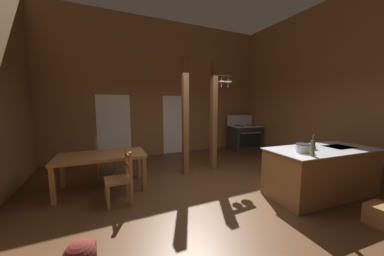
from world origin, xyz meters
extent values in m
cube|color=#4C301C|center=(0.00, 0.00, -0.05)|extent=(8.16, 7.67, 0.10)
cube|color=brown|center=(0.00, 3.51, 2.27)|extent=(8.16, 0.14, 4.55)
cube|color=brown|center=(3.75, 0.00, 2.27)|extent=(0.14, 7.67, 4.55)
cube|color=white|center=(-1.66, 3.43, 1.02)|extent=(1.00, 0.01, 2.05)
cube|color=white|center=(0.37, 3.43, 1.02)|extent=(0.84, 0.01, 2.05)
cube|color=olive|center=(1.83, -0.90, 0.45)|extent=(2.16, 1.05, 0.90)
cube|color=#B7BABF|center=(1.83, -0.90, 0.91)|extent=(2.22, 1.11, 0.02)
cube|color=black|center=(2.30, -0.93, 0.91)|extent=(0.55, 0.44, 0.00)
cube|color=black|center=(1.86, -0.47, 0.05)|extent=(1.99, 0.18, 0.10)
cube|color=#282828|center=(3.02, 2.81, 0.45)|extent=(1.16, 0.85, 0.90)
cube|color=black|center=(2.99, 2.43, 0.42)|extent=(0.93, 0.09, 0.52)
cylinder|color=#B7BABF|center=(2.99, 2.41, 0.70)|extent=(0.82, 0.09, 0.02)
cube|color=#B7BABF|center=(3.02, 2.81, 0.92)|extent=(1.20, 0.89, 0.03)
cube|color=#B7BABF|center=(3.05, 3.17, 1.12)|extent=(1.14, 0.14, 0.40)
cylinder|color=black|center=(3.25, 2.64, 0.94)|extent=(0.22, 0.22, 0.01)
cylinder|color=black|center=(2.76, 2.68, 0.94)|extent=(0.22, 0.22, 0.01)
cylinder|color=black|center=(3.28, 2.95, 0.94)|extent=(0.22, 0.22, 0.01)
cylinder|color=black|center=(2.79, 2.99, 0.94)|extent=(0.22, 0.22, 0.01)
cylinder|color=black|center=(3.31, 2.39, 0.82)|extent=(0.05, 0.03, 0.04)
cylinder|color=black|center=(3.10, 2.41, 0.82)|extent=(0.05, 0.03, 0.04)
cylinder|color=black|center=(2.88, 2.43, 0.82)|extent=(0.05, 0.03, 0.04)
cylinder|color=black|center=(2.66, 2.44, 0.82)|extent=(0.05, 0.03, 0.04)
cube|color=brown|center=(0.73, 1.33, 1.45)|extent=(0.15, 0.15, 2.90)
cube|color=brown|center=(0.98, 1.34, 2.55)|extent=(0.64, 0.11, 0.06)
cylinder|color=#B7BABF|center=(0.96, 1.34, 2.46)|extent=(0.01, 0.01, 0.17)
cylinder|color=#B7BABF|center=(0.96, 1.34, 2.36)|extent=(0.19, 0.19, 0.04)
cylinder|color=#B7BABF|center=(0.96, 1.34, 2.28)|extent=(0.02, 0.02, 0.14)
cylinder|color=#B7BABF|center=(1.18, 1.36, 2.47)|extent=(0.01, 0.01, 0.17)
cylinder|color=#B7BABF|center=(1.18, 1.36, 2.36)|extent=(0.22, 0.22, 0.04)
cylinder|color=#B7BABF|center=(1.18, 1.36, 2.28)|extent=(0.02, 0.02, 0.14)
cube|color=brown|center=(-0.13, 1.25, 1.45)|extent=(0.14, 0.14, 2.90)
cube|color=olive|center=(1.65, -1.90, 0.28)|extent=(0.37, 0.29, 0.04)
cube|color=olive|center=(1.49, -1.90, 0.13)|extent=(0.05, 0.28, 0.26)
cube|color=olive|center=(1.65, -1.90, 0.14)|extent=(0.33, 0.29, 0.03)
cube|color=olive|center=(-2.04, 1.14, 0.71)|extent=(1.73, 0.97, 0.06)
cube|color=olive|center=(-2.81, 1.56, 0.34)|extent=(0.08, 0.08, 0.68)
cube|color=olive|center=(-1.23, 1.50, 0.34)|extent=(0.08, 0.08, 0.68)
cube|color=olive|center=(-2.84, 0.78, 0.34)|extent=(0.08, 0.08, 0.68)
cube|color=olive|center=(-1.27, 0.72, 0.34)|extent=(0.08, 0.08, 0.68)
cube|color=olive|center=(-1.80, 0.39, 0.43)|extent=(0.47, 0.47, 0.04)
cube|color=olive|center=(-1.97, 0.18, 0.21)|extent=(0.05, 0.05, 0.41)
cube|color=olive|center=(-2.00, 0.56, 0.21)|extent=(0.05, 0.05, 0.41)
cube|color=olive|center=(-1.59, 0.21, 0.47)|extent=(0.05, 0.05, 0.95)
cube|color=olive|center=(-1.62, 0.59, 0.47)|extent=(0.05, 0.05, 0.95)
cube|color=olive|center=(-1.61, 0.40, 0.84)|extent=(0.06, 0.38, 0.07)
cube|color=olive|center=(-1.61, 0.40, 0.65)|extent=(0.06, 0.38, 0.07)
cube|color=olive|center=(-1.96, 2.10, 0.43)|extent=(0.45, 0.45, 0.04)
cube|color=olive|center=(-1.77, 2.29, 0.21)|extent=(0.05, 0.05, 0.41)
cube|color=olive|center=(-1.76, 1.91, 0.21)|extent=(0.05, 0.05, 0.41)
cube|color=olive|center=(-2.15, 2.28, 0.47)|extent=(0.05, 0.05, 0.95)
cube|color=olive|center=(-2.14, 1.90, 0.47)|extent=(0.05, 0.05, 0.95)
cube|color=olive|center=(-2.15, 2.09, 0.84)|extent=(0.04, 0.38, 0.07)
cube|color=olive|center=(-2.15, 2.09, 0.65)|extent=(0.04, 0.38, 0.07)
sphere|color=maroon|center=(-2.24, -1.41, 0.46)|extent=(0.30, 0.30, 0.27)
cylinder|color=#B7BABF|center=(1.22, -0.94, 0.99)|extent=(0.25, 0.25, 0.14)
cylinder|color=black|center=(1.22, -0.94, 1.06)|extent=(0.26, 0.26, 0.01)
cylinder|color=#B7BABF|center=(1.08, -0.94, 1.02)|extent=(0.05, 0.02, 0.02)
cylinder|color=#B7BABF|center=(1.36, -0.94, 1.02)|extent=(0.05, 0.02, 0.02)
cylinder|color=slate|center=(1.57, -0.81, 0.95)|extent=(0.22, 0.22, 0.08)
cylinder|color=black|center=(1.57, -0.81, 0.99)|extent=(0.18, 0.18, 0.00)
cylinder|color=brown|center=(1.12, -1.17, 1.04)|extent=(0.07, 0.07, 0.26)
cylinder|color=brown|center=(1.12, -1.17, 1.22)|extent=(0.03, 0.03, 0.09)
camera|label=1|loc=(-2.01, -3.24, 1.77)|focal=18.52mm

